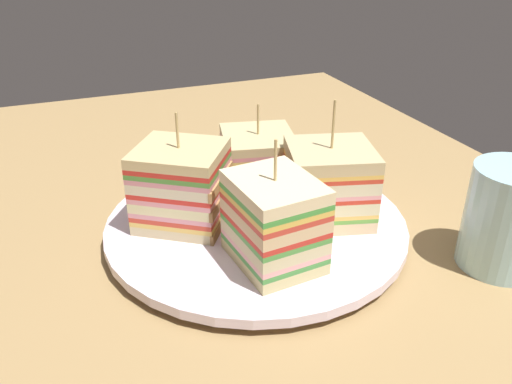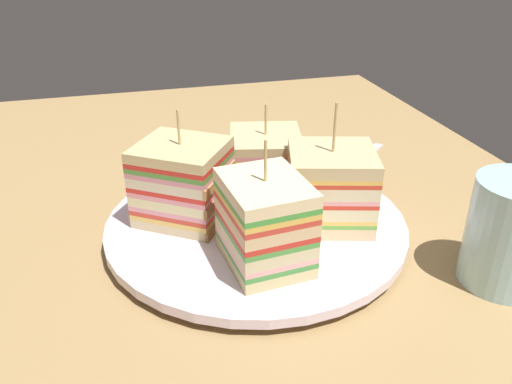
{
  "view_description": "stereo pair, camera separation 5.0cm",
  "coord_description": "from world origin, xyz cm",
  "px_view_note": "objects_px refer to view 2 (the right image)",
  "views": [
    {
      "loc": [
        -40.87,
        16.21,
        27.72
      ],
      "look_at": [
        0.0,
        0.0,
        4.68
      ],
      "focal_mm": 36.77,
      "sensor_mm": 36.0,
      "label": 1
    },
    {
      "loc": [
        -42.43,
        11.5,
        27.72
      ],
      "look_at": [
        0.0,
        0.0,
        4.68
      ],
      "focal_mm": 36.77,
      "sensor_mm": 36.0,
      "label": 2
    }
  ],
  "objects_px": {
    "plate": "(256,225)",
    "spoon": "(348,167)",
    "sandwich_wedge_2": "(265,162)",
    "sandwich_wedge_0": "(265,222)",
    "sandwich_wedge_1": "(330,187)",
    "drinking_glass": "(509,241)",
    "sandwich_wedge_3": "(183,182)"
  },
  "relations": [
    {
      "from": "plate",
      "to": "sandwich_wedge_2",
      "type": "xyz_separation_m",
      "value": [
        0.06,
        -0.03,
        0.04
      ]
    },
    {
      "from": "drinking_glass",
      "to": "sandwich_wedge_3",
      "type": "bearing_deg",
      "value": 59.11
    },
    {
      "from": "sandwich_wedge_3",
      "to": "spoon",
      "type": "distance_m",
      "value": 0.24
    },
    {
      "from": "plate",
      "to": "sandwich_wedge_0",
      "type": "distance_m",
      "value": 0.08
    },
    {
      "from": "sandwich_wedge_0",
      "to": "sandwich_wedge_3",
      "type": "height_order",
      "value": "same"
    },
    {
      "from": "spoon",
      "to": "sandwich_wedge_0",
      "type": "bearing_deg",
      "value": 7.76
    },
    {
      "from": "sandwich_wedge_1",
      "to": "sandwich_wedge_2",
      "type": "bearing_deg",
      "value": -49.33
    },
    {
      "from": "sandwich_wedge_3",
      "to": "drinking_glass",
      "type": "bearing_deg",
      "value": 3.26
    },
    {
      "from": "sandwich_wedge_1",
      "to": "drinking_glass",
      "type": "xyz_separation_m",
      "value": [
        -0.11,
        -0.12,
        -0.01
      ]
    },
    {
      "from": "sandwich_wedge_0",
      "to": "sandwich_wedge_1",
      "type": "bearing_deg",
      "value": -63.76
    },
    {
      "from": "plate",
      "to": "sandwich_wedge_3",
      "type": "height_order",
      "value": "sandwich_wedge_3"
    },
    {
      "from": "sandwich_wedge_0",
      "to": "drinking_glass",
      "type": "bearing_deg",
      "value": -112.3
    },
    {
      "from": "sandwich_wedge_3",
      "to": "drinking_glass",
      "type": "distance_m",
      "value": 0.29
    },
    {
      "from": "sandwich_wedge_0",
      "to": "spoon",
      "type": "height_order",
      "value": "sandwich_wedge_0"
    },
    {
      "from": "sandwich_wedge_2",
      "to": "drinking_glass",
      "type": "xyz_separation_m",
      "value": [
        -0.19,
        -0.16,
        -0.01
      ]
    },
    {
      "from": "sandwich_wedge_2",
      "to": "drinking_glass",
      "type": "relative_size",
      "value": 1.0
    },
    {
      "from": "sandwich_wedge_0",
      "to": "drinking_glass",
      "type": "xyz_separation_m",
      "value": [
        -0.06,
        -0.19,
        -0.01
      ]
    },
    {
      "from": "sandwich_wedge_2",
      "to": "plate",
      "type": "bearing_deg",
      "value": -10.7
    },
    {
      "from": "sandwich_wedge_1",
      "to": "sandwich_wedge_3",
      "type": "distance_m",
      "value": 0.14
    },
    {
      "from": "sandwich_wedge_2",
      "to": "sandwich_wedge_3",
      "type": "bearing_deg",
      "value": -53.57
    },
    {
      "from": "plate",
      "to": "drinking_glass",
      "type": "xyz_separation_m",
      "value": [
        -0.13,
        -0.18,
        0.03
      ]
    },
    {
      "from": "sandwich_wedge_3",
      "to": "drinking_glass",
      "type": "height_order",
      "value": "sandwich_wedge_3"
    },
    {
      "from": "plate",
      "to": "spoon",
      "type": "bearing_deg",
      "value": -52.88
    },
    {
      "from": "sandwich_wedge_2",
      "to": "sandwich_wedge_0",
      "type": "bearing_deg",
      "value": -3.62
    },
    {
      "from": "sandwich_wedge_1",
      "to": "sandwich_wedge_2",
      "type": "relative_size",
      "value": 1.27
    },
    {
      "from": "plate",
      "to": "spoon",
      "type": "height_order",
      "value": "plate"
    },
    {
      "from": "sandwich_wedge_2",
      "to": "drinking_glass",
      "type": "height_order",
      "value": "sandwich_wedge_2"
    },
    {
      "from": "drinking_glass",
      "to": "sandwich_wedge_2",
      "type": "bearing_deg",
      "value": 39.38
    },
    {
      "from": "plate",
      "to": "sandwich_wedge_2",
      "type": "height_order",
      "value": "sandwich_wedge_2"
    },
    {
      "from": "sandwich_wedge_1",
      "to": "sandwich_wedge_3",
      "type": "relative_size",
      "value": 1.08
    },
    {
      "from": "sandwich_wedge_2",
      "to": "drinking_glass",
      "type": "distance_m",
      "value": 0.25
    },
    {
      "from": "sandwich_wedge_1",
      "to": "plate",
      "type": "bearing_deg",
      "value": -0.98
    }
  ]
}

